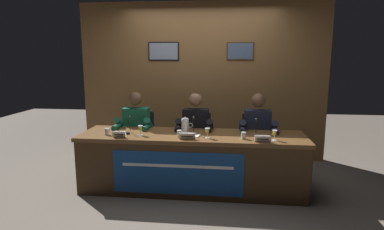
{
  "coord_description": "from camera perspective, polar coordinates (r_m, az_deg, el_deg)",
  "views": [
    {
      "loc": [
        0.46,
        -4.03,
        1.72
      ],
      "look_at": [
        0.0,
        0.0,
        0.99
      ],
      "focal_mm": 30.36,
      "sensor_mm": 36.0,
      "label": 1
    }
  ],
  "objects": [
    {
      "name": "conference_table",
      "position": [
        4.13,
        -0.22,
        -6.94
      ],
      "size": [
        2.88,
        0.77,
        0.74
      ],
      "color": "brown",
      "rests_on": "ground_plane"
    },
    {
      "name": "water_pitcher_central",
      "position": [
        4.24,
        -1.19,
        -1.85
      ],
      "size": [
        0.15,
        0.1,
        0.21
      ],
      "color": "silver",
      "rests_on": "conference_table"
    },
    {
      "name": "water_cup_left",
      "position": [
        4.26,
        -14.69,
        -2.91
      ],
      "size": [
        0.06,
        0.06,
        0.08
      ],
      "color": "silver",
      "rests_on": "conference_table"
    },
    {
      "name": "juice_glass_center",
      "position": [
        3.96,
        2.71,
        -2.86
      ],
      "size": [
        0.06,
        0.06,
        0.12
      ],
      "color": "white",
      "rests_on": "conference_table"
    },
    {
      "name": "nameplate_left",
      "position": [
        4.09,
        -12.67,
        -3.33
      ],
      "size": [
        0.16,
        0.06,
        0.08
      ],
      "color": "white",
      "rests_on": "conference_table"
    },
    {
      "name": "microphone_left",
      "position": [
        4.28,
        -11.11,
        -2.19
      ],
      "size": [
        0.06,
        0.17,
        0.22
      ],
      "color": "black",
      "rests_on": "conference_table"
    },
    {
      "name": "juice_glass_left",
      "position": [
        4.15,
        -9.07,
        -2.36
      ],
      "size": [
        0.06,
        0.06,
        0.12
      ],
      "color": "white",
      "rests_on": "conference_table"
    },
    {
      "name": "ground_plane",
      "position": [
        4.4,
        0.0,
        -12.74
      ],
      "size": [
        12.0,
        12.0,
        0.0
      ],
      "primitive_type": "plane",
      "color": "#70665B"
    },
    {
      "name": "panelist_center",
      "position": [
        4.53,
        0.53,
        -2.55
      ],
      "size": [
        0.51,
        0.48,
        1.23
      ],
      "color": "black",
      "rests_on": "ground_plane"
    },
    {
      "name": "wall_back_panelled",
      "position": [
        5.48,
        1.69,
        5.88
      ],
      "size": [
        4.08,
        0.14,
        2.6
      ],
      "color": "brown",
      "rests_on": "ground_plane"
    },
    {
      "name": "water_cup_right",
      "position": [
        3.97,
        9.04,
        -3.65
      ],
      "size": [
        0.06,
        0.06,
        0.08
      ],
      "color": "silver",
      "rests_on": "conference_table"
    },
    {
      "name": "panelist_left",
      "position": [
        4.7,
        -9.97,
        -2.25
      ],
      "size": [
        0.51,
        0.48,
        1.23
      ],
      "color": "black",
      "rests_on": "ground_plane"
    },
    {
      "name": "microphone_right",
      "position": [
        4.12,
        11.27,
        -2.68
      ],
      "size": [
        0.06,
        0.17,
        0.22
      ],
      "color": "black",
      "rests_on": "conference_table"
    },
    {
      "name": "water_cup_center",
      "position": [
        4.03,
        -2.23,
        -3.34
      ],
      "size": [
        0.06,
        0.06,
        0.08
      ],
      "color": "silver",
      "rests_on": "conference_table"
    },
    {
      "name": "juice_glass_right",
      "position": [
        3.97,
        14.3,
        -3.14
      ],
      "size": [
        0.06,
        0.06,
        0.12
      ],
      "color": "white",
      "rests_on": "conference_table"
    },
    {
      "name": "panelist_right",
      "position": [
        4.53,
        11.45,
        -2.78
      ],
      "size": [
        0.51,
        0.48,
        1.23
      ],
      "color": "black",
      "rests_on": "ground_plane"
    },
    {
      "name": "document_stack_center",
      "position": [
        4.07,
        -0.23,
        -3.62
      ],
      "size": [
        0.23,
        0.18,
        0.01
      ],
      "color": "white",
      "rests_on": "conference_table"
    },
    {
      "name": "chair_center",
      "position": [
        4.79,
        0.78,
        -5.25
      ],
      "size": [
        0.44,
        0.44,
        0.9
      ],
      "color": "black",
      "rests_on": "ground_plane"
    },
    {
      "name": "microphone_center",
      "position": [
        4.15,
        0.18,
        -2.39
      ],
      "size": [
        0.06,
        0.17,
        0.22
      ],
      "color": "black",
      "rests_on": "conference_table"
    },
    {
      "name": "chair_left",
      "position": [
        4.95,
        -9.22,
        -4.88
      ],
      "size": [
        0.44,
        0.44,
        0.9
      ],
      "color": "black",
      "rests_on": "ground_plane"
    },
    {
      "name": "nameplate_right",
      "position": [
        3.87,
        12.3,
        -4.09
      ],
      "size": [
        0.19,
        0.06,
        0.08
      ],
      "color": "white",
      "rests_on": "conference_table"
    },
    {
      "name": "nameplate_center",
      "position": [
        3.91,
        -0.86,
        -3.71
      ],
      "size": [
        0.2,
        0.06,
        0.08
      ],
      "color": "white",
      "rests_on": "conference_table"
    },
    {
      "name": "chair_right",
      "position": [
        4.79,
        11.14,
        -5.47
      ],
      "size": [
        0.44,
        0.44,
        0.9
      ],
      "color": "black",
      "rests_on": "ground_plane"
    }
  ]
}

